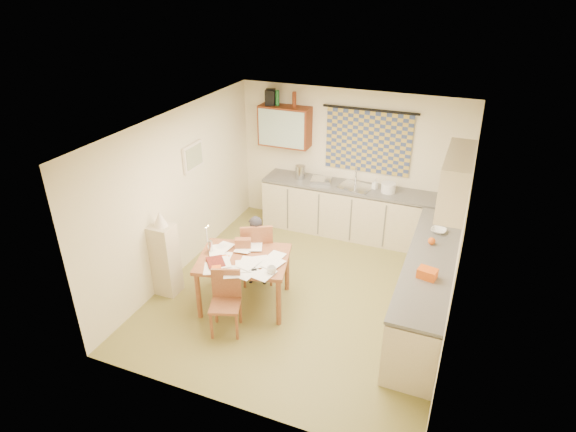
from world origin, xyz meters
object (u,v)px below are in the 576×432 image
at_px(dining_table, 245,280).
at_px(counter_right, 427,288).
at_px(stove, 417,327).
at_px(chair_far, 257,262).
at_px(counter_back, 355,212).
at_px(person, 256,250).
at_px(shelf_stand, 165,260).

bearing_deg(dining_table, counter_right, 1.17).
xyz_separation_m(stove, chair_far, (-2.46, 0.76, -0.12)).
height_order(counter_back, person, person).
relative_size(counter_right, person, 2.63).
bearing_deg(person, chair_far, -88.15).
bearing_deg(counter_back, chair_far, -117.27).
xyz_separation_m(counter_right, chair_far, (-2.46, -0.07, -0.14)).
height_order(stove, chair_far, chair_far).
bearing_deg(counter_right, counter_back, 128.42).
distance_m(stove, shelf_stand, 3.54).
bearing_deg(chair_far, person, 82.43).
height_order(stove, person, person).
relative_size(counter_right, chair_far, 2.90).
height_order(counter_back, dining_table, counter_back).
distance_m(counter_back, stove, 3.06).
bearing_deg(stove, dining_table, 175.64).
relative_size(stove, chair_far, 0.87).
bearing_deg(shelf_stand, stove, -0.06).
relative_size(chair_far, shelf_stand, 0.93).
xyz_separation_m(dining_table, shelf_stand, (-1.16, -0.18, 0.17)).
relative_size(counter_back, dining_table, 2.38).
bearing_deg(counter_right, chair_far, -178.26).
bearing_deg(counter_back, person, -116.11).
bearing_deg(stove, counter_back, 118.69).
bearing_deg(person, dining_table, 78.08).
distance_m(counter_right, person, 2.45).
xyz_separation_m(stove, shelf_stand, (-3.54, 0.00, 0.11)).
bearing_deg(shelf_stand, counter_back, 52.32).
height_order(chair_far, person, person).
height_order(counter_back, chair_far, chair_far).
distance_m(dining_table, chair_far, 0.59).
xyz_separation_m(chair_far, person, (0.02, -0.06, 0.25)).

